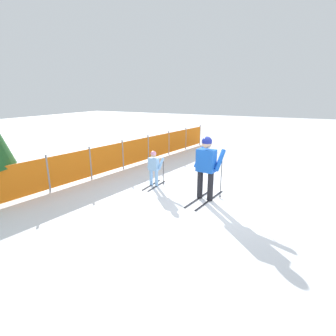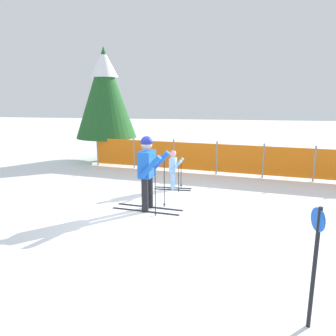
# 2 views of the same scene
# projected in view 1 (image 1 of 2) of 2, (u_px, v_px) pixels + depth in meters

# --- Properties ---
(ground_plane) EXTENTS (60.00, 60.00, 0.00)m
(ground_plane) POSITION_uv_depth(u_px,v_px,m) (211.00, 201.00, 7.35)
(ground_plane) COLOR white
(skier_adult) EXTENTS (1.75, 0.83, 1.81)m
(skier_adult) POSITION_uv_depth(u_px,v_px,m) (206.00, 163.00, 7.23)
(skier_adult) COLOR black
(skier_adult) RESTS_ON ground_plane
(skier_child) EXTENTS (1.10, 0.55, 1.17)m
(skier_child) POSITION_uv_depth(u_px,v_px,m) (154.00, 166.00, 8.44)
(skier_child) COLOR black
(skier_child) RESTS_ON ground_plane
(safety_fence) EXTENTS (10.98, 1.89, 1.17)m
(safety_fence) POSITION_uv_depth(u_px,v_px,m) (136.00, 151.00, 11.03)
(safety_fence) COLOR gray
(safety_fence) RESTS_ON ground_plane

